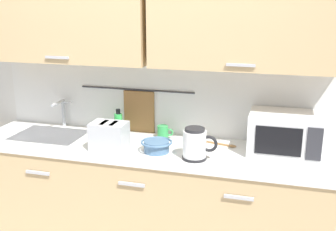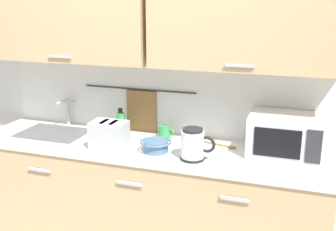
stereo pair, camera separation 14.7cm
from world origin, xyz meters
The scene contains 11 objects.
counter_unit centered at (-0.01, 0.30, 0.46)m, with size 2.53×0.64×0.90m.
back_wall_assembly centered at (0.00, 0.53, 1.52)m, with size 3.70×0.41×2.50m.
sink_faucet centered at (-0.78, 0.53, 1.04)m, with size 0.09×0.17×0.22m.
microwave centered at (0.93, 0.41, 1.04)m, with size 0.46×0.35×0.27m.
electric_kettle centered at (0.38, 0.14, 1.00)m, with size 0.23×0.16×0.21m.
dish_soap_bottle centered at (-0.28, 0.48, 0.99)m, with size 0.06×0.06×0.20m.
mug_near_sink centered at (-0.40, 0.37, 0.95)m, with size 0.12×0.08×0.09m.
mixing_bowl centered at (0.11, 0.19, 0.94)m, with size 0.21×0.21×0.08m.
toaster centered at (-0.22, 0.15, 1.00)m, with size 0.26×0.17×0.19m.
mug_by_kettle centered at (0.07, 0.48, 0.95)m, with size 0.12×0.08×0.09m.
wooden_spoon centered at (0.51, 0.44, 0.91)m, with size 0.27×0.10×0.01m.
Camera 2 is at (1.03, -2.28, 1.90)m, focal length 44.53 mm.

